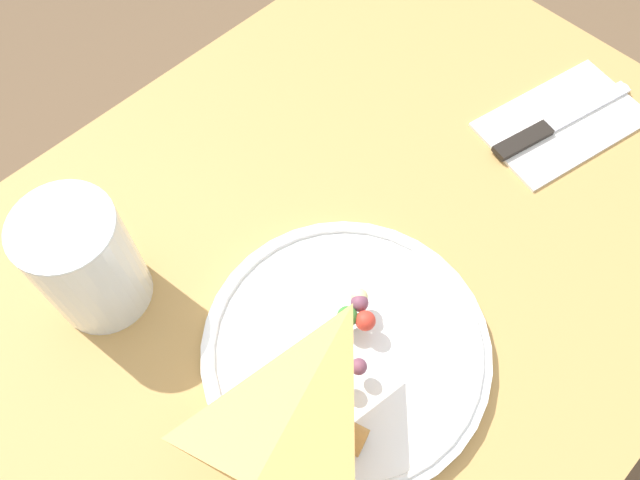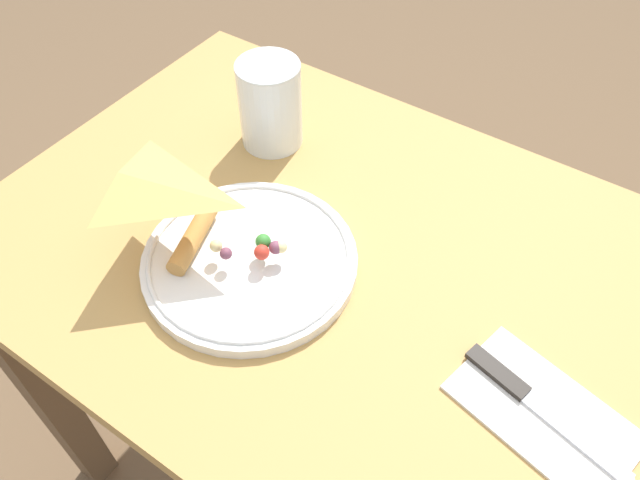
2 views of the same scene
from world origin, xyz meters
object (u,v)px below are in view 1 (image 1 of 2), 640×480
object	(u,v)px
milk_glass	(86,263)
napkin_folded	(562,122)
butter_knife	(557,123)
plate_pizza	(346,348)
dining_table	(335,309)

from	to	relation	value
milk_glass	napkin_folded	xyz separation A→B (m)	(0.50, -0.19, -0.06)
butter_knife	plate_pizza	bearing A→B (deg)	-163.56
plate_pizza	butter_knife	bearing A→B (deg)	2.70
milk_glass	butter_knife	distance (m)	0.53
dining_table	plate_pizza	xyz separation A→B (m)	(-0.07, -0.08, 0.15)
milk_glass	butter_knife	bearing A→B (deg)	-21.53
dining_table	napkin_folded	world-z (taller)	napkin_folded
dining_table	plate_pizza	world-z (taller)	plate_pizza
dining_table	napkin_folded	bearing A→B (deg)	-11.51
napkin_folded	butter_knife	bearing A→B (deg)	166.25
dining_table	milk_glass	world-z (taller)	milk_glass
butter_knife	dining_table	bearing A→B (deg)	-177.69
dining_table	plate_pizza	distance (m)	0.18
plate_pizza	napkin_folded	size ratio (longest dim) A/B	1.30
napkin_folded	milk_glass	bearing A→B (deg)	158.62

